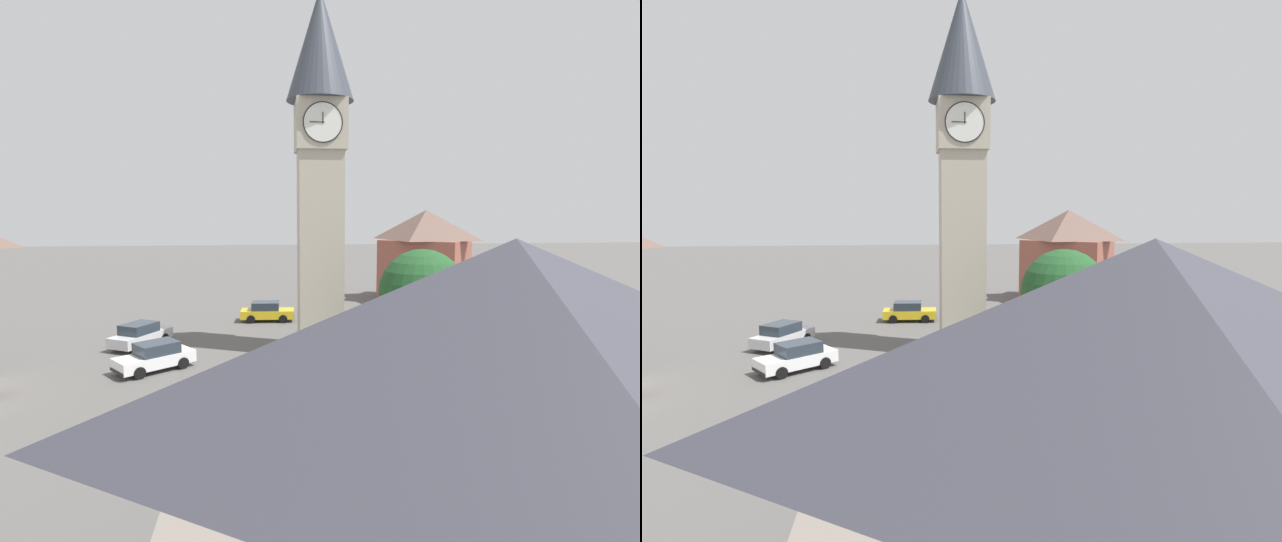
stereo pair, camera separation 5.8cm
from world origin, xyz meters
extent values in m
plane|color=#565451|center=(0.00, 0.00, 0.00)|extent=(200.00, 200.00, 0.00)
cube|color=#A59C89|center=(0.00, 0.00, 0.30)|extent=(3.26, 3.26, 0.60)
cube|color=#B7AD99|center=(0.00, 0.00, 6.33)|extent=(2.61, 2.61, 11.45)
cube|color=#B7AD99|center=(0.00, 0.00, 13.49)|extent=(2.92, 2.92, 2.87)
cone|color=#383D47|center=(0.00, 0.00, 18.07)|extent=(3.94, 3.94, 6.30)
cylinder|color=white|center=(0.00, 1.49, 13.49)|extent=(2.19, 0.04, 2.19)
torus|color=black|center=(0.00, 1.50, 13.49)|extent=(2.25, 0.06, 2.25)
cube|color=black|center=(0.00, 1.53, 13.73)|extent=(0.05, 0.02, 0.61)
cube|color=black|center=(0.33, 1.53, 13.49)|extent=(0.83, 0.02, 0.04)
cylinder|color=white|center=(0.00, -1.49, 13.49)|extent=(2.19, 0.04, 2.19)
torus|color=black|center=(0.00, -1.50, 13.49)|extent=(2.25, 0.06, 2.25)
cube|color=white|center=(9.30, 2.94, 0.59)|extent=(4.28, 3.87, 0.64)
cube|color=#28333D|center=(9.18, 2.85, 1.21)|extent=(2.62, 2.52, 0.64)
cylinder|color=black|center=(9.77, 4.33, 0.32)|extent=(0.64, 0.57, 0.64)
cylinder|color=black|center=(10.76, 3.07, 0.32)|extent=(0.64, 0.57, 0.64)
cylinder|color=black|center=(7.84, 2.81, 0.32)|extent=(0.64, 0.57, 0.64)
cylinder|color=black|center=(8.82, 1.55, 0.32)|extent=(0.64, 0.57, 0.64)
cube|color=black|center=(10.89, 4.19, 0.37)|extent=(1.12, 1.39, 0.16)
cube|color=gold|center=(3.18, -8.80, 0.59)|extent=(4.19, 1.93, 0.64)
cube|color=#28333D|center=(3.33, -8.81, 1.21)|extent=(2.19, 1.68, 0.64)
cylinder|color=black|center=(1.91, -9.53, 0.32)|extent=(0.65, 0.26, 0.64)
cylinder|color=black|center=(2.00, -7.93, 0.32)|extent=(0.65, 0.26, 0.64)
cylinder|color=black|center=(4.37, -9.67, 0.32)|extent=(0.65, 0.26, 0.64)
cylinder|color=black|center=(4.46, -8.07, 0.32)|extent=(0.65, 0.26, 0.64)
cube|color=black|center=(1.17, -8.69, 0.37)|extent=(0.21, 1.67, 0.16)
cube|color=red|center=(-7.28, -2.18, 0.59)|extent=(3.38, 4.42, 0.64)
cube|color=#28333D|center=(-7.35, -2.32, 1.21)|extent=(2.35, 2.58, 0.64)
cylinder|color=black|center=(-7.44, -0.72, 0.32)|extent=(0.49, 0.67, 0.64)
cylinder|color=black|center=(-6.01, -1.45, 0.32)|extent=(0.49, 0.67, 0.64)
cylinder|color=black|center=(-8.56, -2.91, 0.32)|extent=(0.49, 0.67, 0.64)
cylinder|color=black|center=(-7.13, -3.64, 0.32)|extent=(0.49, 0.67, 0.64)
cube|color=black|center=(-6.36, -0.38, 0.37)|extent=(1.54, 0.87, 0.16)
cube|color=silver|center=(11.21, -2.15, 0.59)|extent=(3.47, 4.41, 0.64)
cube|color=#28333D|center=(11.29, -2.02, 1.21)|extent=(2.38, 2.59, 0.64)
cylinder|color=black|center=(11.32, -3.62, 0.32)|extent=(0.50, 0.67, 0.64)
cylinder|color=black|center=(9.92, -2.84, 0.32)|extent=(0.50, 0.67, 0.64)
cylinder|color=black|center=(12.51, -1.46, 0.32)|extent=(0.50, 0.67, 0.64)
cylinder|color=black|center=(11.11, -0.69, 0.32)|extent=(0.50, 0.67, 0.64)
cube|color=black|center=(10.24, -3.92, 0.37)|extent=(1.52, 0.91, 0.16)
cube|color=white|center=(-8.13, 8.88, 0.59)|extent=(4.10, 4.10, 0.64)
cube|color=#28333D|center=(-8.02, 8.77, 1.21)|extent=(2.59, 2.59, 0.64)
cylinder|color=black|center=(-9.57, 9.18, 0.32)|extent=(0.61, 0.61, 0.64)
cylinder|color=black|center=(-8.44, 10.32, 0.32)|extent=(0.61, 0.61, 0.64)
cylinder|color=black|center=(-7.83, 7.45, 0.32)|extent=(0.61, 0.61, 0.64)
cylinder|color=black|center=(-6.70, 8.58, 0.32)|extent=(0.61, 0.61, 0.64)
cube|color=black|center=(-9.56, 10.31, 0.37)|extent=(1.26, 1.26, 0.16)
cube|color=silver|center=(-0.98, 13.09, 0.59)|extent=(3.95, 4.22, 0.64)
cube|color=#28333D|center=(-0.88, 13.20, 1.21)|extent=(2.55, 2.61, 0.64)
cylinder|color=black|center=(-1.17, 11.63, 0.32)|extent=(0.58, 0.63, 0.64)
cylinder|color=black|center=(-2.38, 12.67, 0.32)|extent=(0.58, 0.63, 0.64)
cylinder|color=black|center=(0.43, 13.50, 0.32)|extent=(0.58, 0.63, 0.64)
cylinder|color=black|center=(-0.79, 14.54, 0.32)|extent=(0.58, 0.63, 0.64)
cube|color=black|center=(-2.29, 11.55, 0.37)|extent=(1.35, 1.17, 0.16)
cylinder|color=#2D3351|center=(0.27, 5.69, 0.41)|extent=(0.13, 0.13, 0.82)
cylinder|color=#2D3351|center=(0.09, 5.71, 0.41)|extent=(0.13, 0.13, 0.82)
cube|color=#3F9959|center=(0.18, 5.70, 1.12)|extent=(0.38, 0.25, 0.60)
cylinder|color=#3F9959|center=(0.41, 5.68, 1.07)|extent=(0.09, 0.09, 0.60)
cylinder|color=#3F9959|center=(-0.06, 5.72, 1.07)|extent=(0.09, 0.09, 0.60)
sphere|color=#9E7051|center=(0.18, 5.70, 1.57)|extent=(0.22, 0.22, 0.22)
sphere|color=black|center=(0.18, 5.71, 1.59)|extent=(0.20, 0.20, 0.20)
cylinder|color=brown|center=(-4.70, 5.29, 1.43)|extent=(0.44, 0.44, 2.86)
sphere|color=#1E4C23|center=(-4.70, 5.29, 4.42)|extent=(4.44, 4.44, 4.44)
cube|color=#995142|center=(-11.86, -16.31, 2.94)|extent=(9.56, 9.32, 5.89)
pyramid|color=brown|center=(-11.86, -16.31, 7.28)|extent=(10.04, 9.78, 2.80)
cube|color=#422819|center=(-10.02, -13.78, 1.05)|extent=(0.94, 0.71, 2.10)
pyramid|color=#383842|center=(-0.28, 23.29, 6.74)|extent=(9.97, 6.69, 2.81)
camera|label=1|loc=(3.25, 30.04, 8.53)|focal=28.19mm
camera|label=2|loc=(3.19, 30.05, 8.53)|focal=28.19mm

